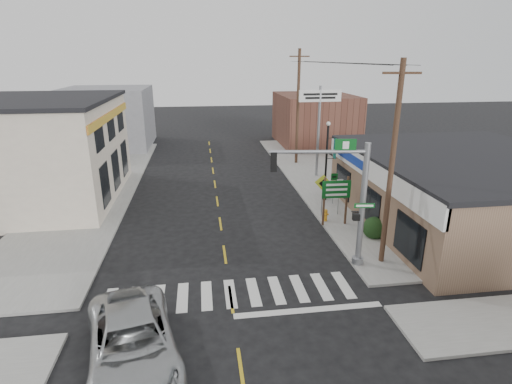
{
  "coord_description": "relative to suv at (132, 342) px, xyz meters",
  "views": [
    {
      "loc": [
        -0.95,
        -14.28,
        9.51
      ],
      "look_at": [
        1.81,
        5.41,
        2.8
      ],
      "focal_mm": 28.0,
      "sensor_mm": 36.0,
      "label": 1
    }
  ],
  "objects": [
    {
      "name": "left_building",
      "position": [
        -9.57,
        17.19,
        2.58
      ],
      "size": [
        12.0,
        12.0,
        6.8
      ],
      "primitive_type": "cube",
      "color": "beige",
      "rests_on": "ground"
    },
    {
      "name": "sidewalk_right",
      "position": [
        12.43,
        16.19,
        -0.75
      ],
      "size": [
        6.0,
        38.0,
        0.13
      ],
      "primitive_type": "cube",
      "color": "gray",
      "rests_on": "ground"
    },
    {
      "name": "ped_crossing_sign",
      "position": [
        9.73,
        11.25,
        1.16
      ],
      "size": [
        1.04,
        0.07,
        2.69
      ],
      "rotation": [
        0.0,
        0.0,
        -0.43
      ],
      "color": "gray",
      "rests_on": "sidewalk_right"
    },
    {
      "name": "fire_hydrant",
      "position": [
        9.73,
        10.44,
        -0.27
      ],
      "size": [
        0.24,
        0.24,
        0.76
      ],
      "rotation": [
        0.0,
        0.0,
        -0.15
      ],
      "color": "orange",
      "rests_on": "sidewalk_right"
    },
    {
      "name": "suv",
      "position": [
        0.0,
        0.0,
        0.0
      ],
      "size": [
        3.96,
        6.34,
        1.63
      ],
      "primitive_type": "imported",
      "rotation": [
        0.0,
        0.0,
        0.23
      ],
      "color": "#A8ABAD",
      "rests_on": "ground"
    },
    {
      "name": "bldg_distant_left",
      "position": [
        -7.57,
        35.19,
        2.38
      ],
      "size": [
        9.0,
        10.0,
        6.4
      ],
      "primitive_type": "cube",
      "color": "gray",
      "rests_on": "ground"
    },
    {
      "name": "center_line",
      "position": [
        3.43,
        11.19,
        -0.81
      ],
      "size": [
        0.12,
        56.0,
        0.01
      ],
      "primitive_type": "cube",
      "color": "gold",
      "rests_on": "ground"
    },
    {
      "name": "guide_sign",
      "position": [
        10.08,
        9.84,
        1.2
      ],
      "size": [
        1.67,
        0.14,
        2.93
      ],
      "rotation": [
        0.0,
        0.0,
        -0.04
      ],
      "color": "#4D3424",
      "rests_on": "sidewalk_right"
    },
    {
      "name": "shrub_back",
      "position": [
        14.02,
        9.95,
        -0.27
      ],
      "size": [
        1.12,
        1.12,
        0.84
      ],
      "primitive_type": "ellipsoid",
      "color": "#173210",
      "rests_on": "sidewalk_right"
    },
    {
      "name": "crosswalk",
      "position": [
        3.43,
        3.59,
        -0.81
      ],
      "size": [
        11.0,
        2.2,
        0.01
      ],
      "primitive_type": "cube",
      "color": "silver",
      "rests_on": "ground"
    },
    {
      "name": "sidewalk_left",
      "position": [
        -5.57,
        16.19,
        -0.75
      ],
      "size": [
        6.0,
        38.0,
        0.13
      ],
      "primitive_type": "cube",
      "color": "gray",
      "rests_on": "ground"
    },
    {
      "name": "bldg_distant_right",
      "position": [
        15.43,
        33.19,
        1.98
      ],
      "size": [
        8.0,
        10.0,
        5.6
      ],
      "primitive_type": "cube",
      "color": "brown",
      "rests_on": "ground"
    },
    {
      "name": "shrub_front",
      "position": [
        11.73,
        7.97,
        -0.21
      ],
      "size": [
        1.26,
        1.26,
        0.95
      ],
      "primitive_type": "ellipsoid",
      "color": "#17371C",
      "rests_on": "sidewalk_right"
    },
    {
      "name": "traffic_signal_pole",
      "position": [
        8.96,
        5.16,
        2.91
      ],
      "size": [
        4.77,
        0.38,
        6.04
      ],
      "rotation": [
        0.0,
        0.0,
        -0.12
      ],
      "color": "gray",
      "rests_on": "sidewalk_right"
    },
    {
      "name": "utility_pole_far",
      "position": [
        11.29,
        24.57,
        4.51
      ],
      "size": [
        1.76,
        0.26,
        10.14
      ],
      "rotation": [
        0.0,
        0.0,
        -0.1
      ],
      "color": "#482F23",
      "rests_on": "sidewalk_right"
    },
    {
      "name": "utility_pole_near",
      "position": [
        10.93,
        5.25,
        4.13
      ],
      "size": [
        1.63,
        0.24,
        9.39
      ],
      "rotation": [
        0.0,
        0.0,
        -0.14
      ],
      "color": "#473921",
      "rests_on": "sidewalk_right"
    },
    {
      "name": "thrift_store",
      "position": [
        17.93,
        9.19,
        1.18
      ],
      "size": [
        12.0,
        14.0,
        4.0
      ],
      "primitive_type": "cube",
      "color": "#7D604B",
      "rests_on": "ground"
    },
    {
      "name": "dance_center_sign",
      "position": [
        11.96,
        20.11,
        4.76
      ],
      "size": [
        3.43,
        0.21,
        7.3
      ],
      "rotation": [
        0.0,
        0.0,
        0.03
      ],
      "color": "gray",
      "rests_on": "sidewalk_right"
    },
    {
      "name": "ground",
      "position": [
        3.43,
        3.19,
        -0.82
      ],
      "size": [
        140.0,
        140.0,
        0.0
      ],
      "primitive_type": "plane",
      "color": "black",
      "rests_on": "ground"
    },
    {
      "name": "lamp_post",
      "position": [
        10.89,
        14.22,
        2.45
      ],
      "size": [
        0.7,
        0.55,
        5.4
      ],
      "rotation": [
        0.0,
        0.0,
        -0.41
      ],
      "color": "black",
      "rests_on": "sidewalk_right"
    },
    {
      "name": "bare_tree",
      "position": [
        13.28,
        6.4,
        3.05
      ],
      "size": [
        2.38,
        2.38,
        4.75
      ],
      "rotation": [
        0.0,
        0.0,
        0.17
      ],
      "color": "black",
      "rests_on": "sidewalk_right"
    }
  ]
}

